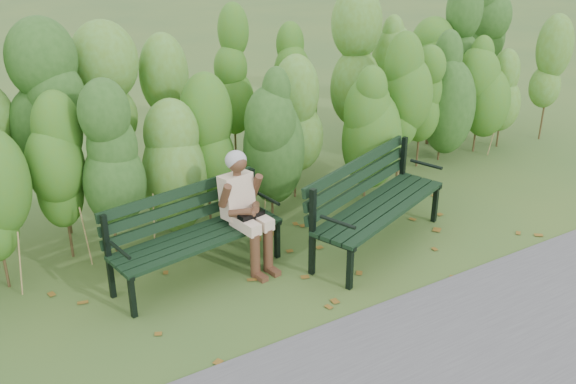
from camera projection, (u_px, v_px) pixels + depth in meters
ground at (305, 268)px, 7.13m from camera, size 80.00×80.00×0.00m
hedge_band at (222, 108)px, 8.04m from camera, size 11.04×1.67×2.42m
leaf_litter at (274, 283)px, 6.86m from camera, size 5.68×2.19×0.01m
bench_left at (192, 227)px, 6.83m from camera, size 1.87×0.84×0.90m
bench_right at (372, 197)px, 7.38m from camera, size 2.04×1.28×0.97m
seated_woman at (244, 203)px, 6.93m from camera, size 0.50×0.73×1.25m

